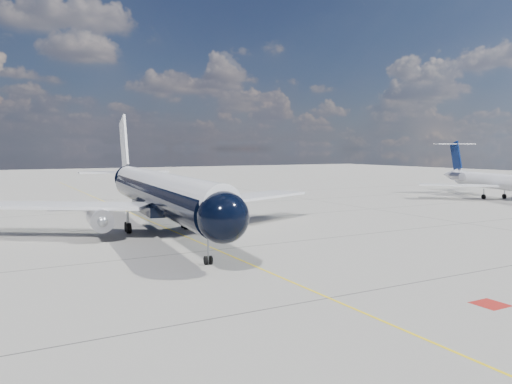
# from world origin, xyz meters

# --- Properties ---
(ground) EXTENTS (320.00, 320.00, 0.00)m
(ground) POSITION_xyz_m (0.00, 30.00, 0.00)
(ground) COLOR gray
(ground) RESTS_ON ground
(taxiway_centerline) EXTENTS (0.16, 160.00, 0.01)m
(taxiway_centerline) POSITION_xyz_m (0.00, 25.00, 0.00)
(taxiway_centerline) COLOR yellow
(taxiway_centerline) RESTS_ON ground
(red_marking) EXTENTS (1.60, 1.60, 0.01)m
(red_marking) POSITION_xyz_m (6.80, -10.00, 0.00)
(red_marking) COLOR maroon
(red_marking) RESTS_ON ground
(main_airliner) EXTENTS (36.16, 44.17, 12.75)m
(main_airliner) POSITION_xyz_m (-1.29, 21.55, 3.96)
(main_airliner) COLOR black
(main_airliner) RESTS_ON ground
(regional_jet) EXTENTS (23.71, 27.92, 9.72)m
(regional_jet) POSITION_xyz_m (57.23, 26.81, 3.07)
(regional_jet) COLOR white
(regional_jet) RESTS_ON ground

